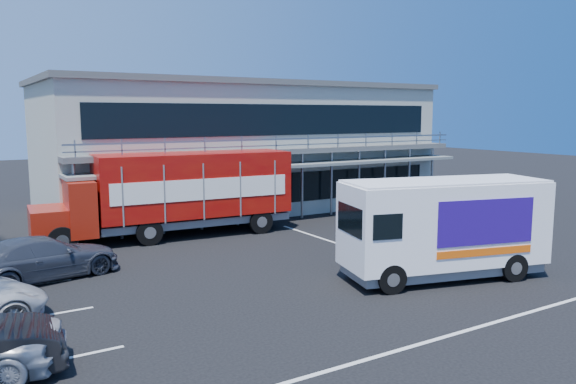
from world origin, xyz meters
TOP-DOWN VIEW (x-y plane):
  - ground at (0.00, 0.00)m, footprint 120.00×120.00m
  - building at (3.00, 14.94)m, footprint 22.40×12.00m
  - red_truck at (-3.27, 8.55)m, footprint 11.34×3.40m
  - white_van at (1.99, -2.33)m, footprint 7.19×3.97m
  - parked_car_d at (-9.50, 4.57)m, footprint 5.29×3.02m

SIDE VIEW (x-z plane):
  - ground at x=0.00m, z-range 0.00..0.00m
  - parked_car_d at x=-9.50m, z-range 0.00..1.44m
  - white_van at x=1.99m, z-range 0.10..3.43m
  - red_truck at x=-3.27m, z-range 0.19..3.96m
  - building at x=3.00m, z-range 0.01..7.31m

